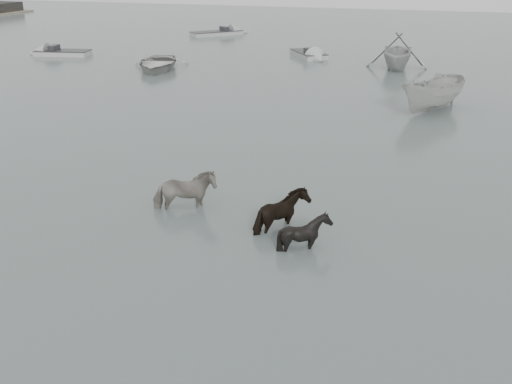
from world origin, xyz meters
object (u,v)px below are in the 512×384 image
at_px(pony_black, 305,225).
at_px(rowboat_lead, 157,61).
at_px(pony_pinto, 184,184).
at_px(pony_dark, 283,204).

height_order(pony_black, rowboat_lead, pony_black).
distance_m(pony_pinto, rowboat_lead, 22.63).
xyz_separation_m(pony_dark, pony_black, (0.82, -0.91, -0.08)).
distance_m(pony_dark, rowboat_lead, 24.61).
bearing_deg(pony_pinto, pony_dark, -125.49).
bearing_deg(pony_dark, rowboat_lead, 39.81).
height_order(pony_pinto, pony_dark, pony_pinto).
bearing_deg(pony_black, rowboat_lead, 45.68).
bearing_deg(rowboat_lead, pony_dark, -71.47).
distance_m(pony_pinto, pony_black, 4.14).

